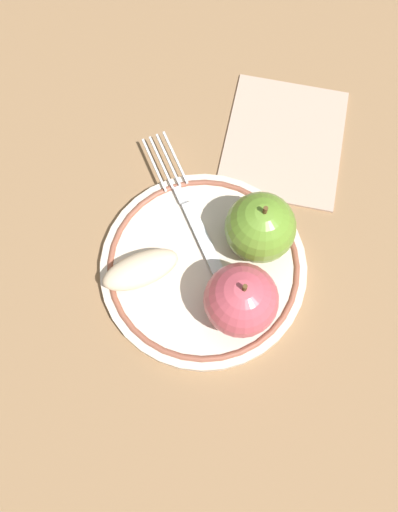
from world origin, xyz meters
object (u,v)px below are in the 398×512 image
plate (199,265)px  apple_slice_front (141,270)px  fork (189,215)px  napkin_folded (284,139)px  apple_red_whole (241,300)px  apple_second_whole (260,228)px

plate → apple_slice_front: apple_slice_front is taller
plate → fork: size_ratio=1.22×
fork → napkin_folded: 0.14m
apple_slice_front → apple_red_whole: bearing=-43.9°
apple_second_whole → plate: bearing=-55.4°
apple_red_whole → apple_slice_front: 0.10m
apple_red_whole → apple_second_whole: size_ratio=1.00×
apple_second_whole → apple_slice_front: apple_second_whole is taller
apple_red_whole → napkin_folded: apple_red_whole is taller
apple_second_whole → napkin_folded: 0.14m
plate → apple_slice_front: 0.06m
apple_second_whole → fork: size_ratio=0.45×
apple_red_whole → napkin_folded: bearing=176.3°
apple_slice_front → fork: size_ratio=0.45×
plate → napkin_folded: (-0.17, 0.06, -0.00)m
plate → apple_red_whole: apple_red_whole is taller
plate → napkin_folded: plate is taller
fork → plate: bearing=167.9°
plate → apple_second_whole: bearing=124.6°
apple_red_whole → plate: bearing=-128.9°
apple_red_whole → napkin_folded: (-0.20, 0.01, -0.04)m
plate → apple_red_whole: 0.07m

